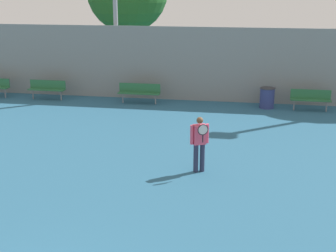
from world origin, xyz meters
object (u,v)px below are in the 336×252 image
object	(u,v)px
bench_courtside_near	(311,98)
bench_courtside_far	(139,91)
tennis_player	(199,141)
bench_adjacent_court	(47,87)
trash_bin	(267,98)

from	to	relation	value
bench_courtside_near	bench_courtside_far	distance (m)	7.54
tennis_player	bench_courtside_near	xyz separation A→B (m)	(3.93, 7.74, -0.36)
bench_courtside_far	bench_adjacent_court	xyz separation A→B (m)	(-4.46, -0.00, -0.00)
tennis_player	bench_courtside_near	world-z (taller)	tennis_player
bench_courtside_near	bench_courtside_far	xyz separation A→B (m)	(-7.54, 0.00, 0.00)
tennis_player	trash_bin	size ratio (longest dim) A/B	1.81
bench_courtside_near	bench_adjacent_court	distance (m)	12.00
tennis_player	trash_bin	xyz separation A→B (m)	(2.11, 7.84, -0.46)
bench_courtside_far	bench_courtside_near	bearing A→B (deg)	-0.00
tennis_player	trash_bin	bearing A→B (deg)	49.74
trash_bin	bench_adjacent_court	bearing A→B (deg)	-179.47
trash_bin	bench_courtside_far	bearing A→B (deg)	-179.06
bench_courtside_far	trash_bin	distance (m)	5.72
tennis_player	bench_adjacent_court	xyz separation A→B (m)	(-8.06, 7.74, -0.36)
bench_courtside_near	trash_bin	size ratio (longest dim) A/B	1.86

